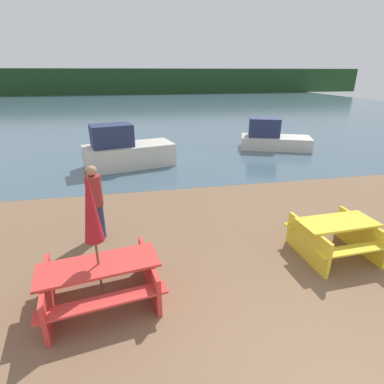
{
  "coord_description": "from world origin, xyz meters",
  "views": [
    {
      "loc": [
        -2.15,
        -1.7,
        3.55
      ],
      "look_at": [
        -0.85,
        4.86,
        0.85
      ],
      "focal_mm": 28.0,
      "sensor_mm": 36.0,
      "label": 1
    }
  ],
  "objects_px": {
    "picnic_table_red": "(100,278)",
    "boat_second": "(272,138)",
    "picnic_table_yellow": "(335,235)",
    "person": "(96,203)",
    "boat": "(126,151)",
    "umbrella_crimson": "(91,208)"
  },
  "relations": [
    {
      "from": "umbrella_crimson",
      "to": "person",
      "type": "bearing_deg",
      "value": 96.21
    },
    {
      "from": "picnic_table_red",
      "to": "picnic_table_yellow",
      "type": "bearing_deg",
      "value": 6.11
    },
    {
      "from": "boat",
      "to": "person",
      "type": "bearing_deg",
      "value": -109.68
    },
    {
      "from": "boat",
      "to": "boat_second",
      "type": "distance_m",
      "value": 7.23
    },
    {
      "from": "picnic_table_yellow",
      "to": "person",
      "type": "relative_size",
      "value": 0.93
    },
    {
      "from": "picnic_table_yellow",
      "to": "boat",
      "type": "relative_size",
      "value": 0.43
    },
    {
      "from": "picnic_table_red",
      "to": "person",
      "type": "xyz_separation_m",
      "value": [
        -0.23,
        2.15,
        0.41
      ]
    },
    {
      "from": "umbrella_crimson",
      "to": "boat",
      "type": "height_order",
      "value": "umbrella_crimson"
    },
    {
      "from": "boat",
      "to": "boat_second",
      "type": "xyz_separation_m",
      "value": [
        7.02,
        1.74,
        -0.11
      ]
    },
    {
      "from": "boat_second",
      "to": "umbrella_crimson",
      "type": "bearing_deg",
      "value": -107.75
    },
    {
      "from": "picnic_table_yellow",
      "to": "boat_second",
      "type": "relative_size",
      "value": 0.44
    },
    {
      "from": "picnic_table_red",
      "to": "umbrella_crimson",
      "type": "distance_m",
      "value": 1.25
    },
    {
      "from": "picnic_table_red",
      "to": "boat",
      "type": "relative_size",
      "value": 0.56
    },
    {
      "from": "picnic_table_red",
      "to": "picnic_table_yellow",
      "type": "distance_m",
      "value": 4.6
    },
    {
      "from": "boat",
      "to": "boat_second",
      "type": "relative_size",
      "value": 1.02
    },
    {
      "from": "picnic_table_yellow",
      "to": "person",
      "type": "xyz_separation_m",
      "value": [
        -4.81,
        1.66,
        0.4
      ]
    },
    {
      "from": "boat_second",
      "to": "boat",
      "type": "bearing_deg",
      "value": -145.71
    },
    {
      "from": "picnic_table_red",
      "to": "boat_second",
      "type": "bearing_deg",
      "value": 51.91
    },
    {
      "from": "umbrella_crimson",
      "to": "person",
      "type": "distance_m",
      "value": 2.32
    },
    {
      "from": "boat_second",
      "to": "person",
      "type": "xyz_separation_m",
      "value": [
        -7.61,
        -7.25,
        0.34
      ]
    },
    {
      "from": "picnic_table_yellow",
      "to": "boat_second",
      "type": "height_order",
      "value": "boat_second"
    },
    {
      "from": "picnic_table_red",
      "to": "person",
      "type": "relative_size",
      "value": 1.21
    }
  ]
}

